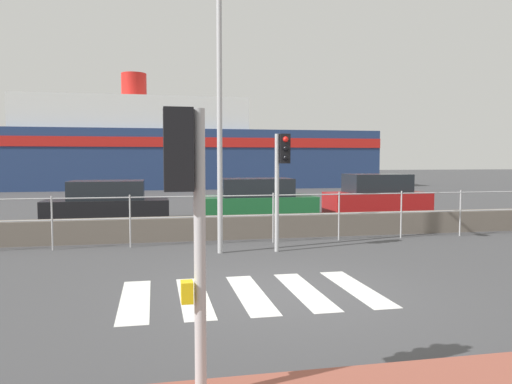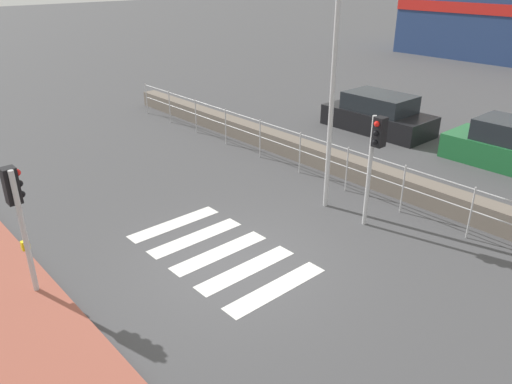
{
  "view_description": "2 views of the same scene",
  "coord_description": "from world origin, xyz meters",
  "px_view_note": "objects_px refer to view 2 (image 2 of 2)",
  "views": [
    {
      "loc": [
        -2.1,
        -7.71,
        2.17
      ],
      "look_at": [
        -0.11,
        2.0,
        1.5
      ],
      "focal_mm": 35.0,
      "sensor_mm": 36.0,
      "label": 1
    },
    {
      "loc": [
        6.99,
        -5.69,
        5.79
      ],
      "look_at": [
        -0.52,
        1.0,
        1.2
      ],
      "focal_mm": 35.0,
      "sensor_mm": 36.0,
      "label": 2
    }
  ],
  "objects_px": {
    "traffic_light_near": "(17,205)",
    "streetlamp": "(329,52)",
    "parked_car_black": "(378,115)",
    "traffic_light_far": "(375,148)"
  },
  "relations": [
    {
      "from": "traffic_light_near",
      "to": "traffic_light_far",
      "type": "xyz_separation_m",
      "value": [
        2.63,
        7.01,
        0.14
      ]
    },
    {
      "from": "traffic_light_far",
      "to": "parked_car_black",
      "type": "relative_size",
      "value": 0.66
    },
    {
      "from": "traffic_light_near",
      "to": "traffic_light_far",
      "type": "relative_size",
      "value": 0.94
    },
    {
      "from": "streetlamp",
      "to": "parked_car_black",
      "type": "relative_size",
      "value": 1.56
    },
    {
      "from": "traffic_light_far",
      "to": "streetlamp",
      "type": "bearing_deg",
      "value": -175.47
    },
    {
      "from": "streetlamp",
      "to": "traffic_light_near",
      "type": "bearing_deg",
      "value": -99.91
    },
    {
      "from": "traffic_light_near",
      "to": "streetlamp",
      "type": "distance_m",
      "value": 7.31
    },
    {
      "from": "traffic_light_far",
      "to": "streetlamp",
      "type": "relative_size",
      "value": 0.42
    },
    {
      "from": "streetlamp",
      "to": "traffic_light_far",
      "type": "bearing_deg",
      "value": 4.53
    },
    {
      "from": "traffic_light_far",
      "to": "parked_car_black",
      "type": "xyz_separation_m",
      "value": [
        -4.48,
        6.58,
        -1.41
      ]
    }
  ]
}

